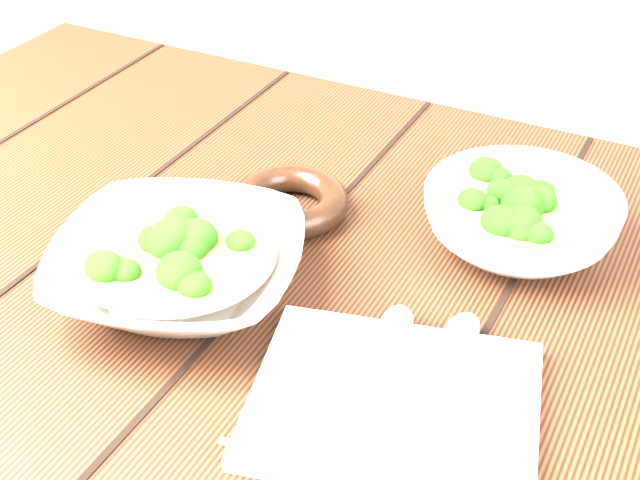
% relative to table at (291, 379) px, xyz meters
% --- Properties ---
extents(table, '(1.20, 0.80, 0.75)m').
position_rel_table_xyz_m(table, '(0.00, 0.00, 0.00)').
color(table, '#361C0F').
rests_on(table, ground).
extents(soup_bowl_front, '(0.27, 0.27, 0.06)m').
position_rel_table_xyz_m(soup_bowl_front, '(-0.08, -0.06, 0.15)').
color(soup_bowl_front, silver).
rests_on(soup_bowl_front, table).
extents(soup_bowl_back, '(0.21, 0.21, 0.07)m').
position_rel_table_xyz_m(soup_bowl_back, '(0.17, 0.15, 0.15)').
color(soup_bowl_back, silver).
rests_on(soup_bowl_back, table).
extents(trivet, '(0.16, 0.16, 0.03)m').
position_rel_table_xyz_m(trivet, '(-0.05, 0.10, 0.13)').
color(trivet, black).
rests_on(trivet, table).
extents(napkin, '(0.25, 0.22, 0.01)m').
position_rel_table_xyz_m(napkin, '(0.15, -0.10, 0.13)').
color(napkin, beige).
rests_on(napkin, table).
extents(spoon_left, '(0.05, 0.18, 0.01)m').
position_rel_table_xyz_m(spoon_left, '(0.12, -0.06, 0.13)').
color(spoon_left, '#B3AC9E').
rests_on(spoon_left, napkin).
extents(spoon_right, '(0.03, 0.18, 0.01)m').
position_rel_table_xyz_m(spoon_right, '(0.17, -0.04, 0.13)').
color(spoon_right, '#B3AC9E').
rests_on(spoon_right, napkin).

